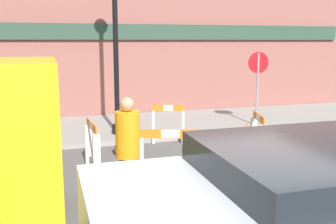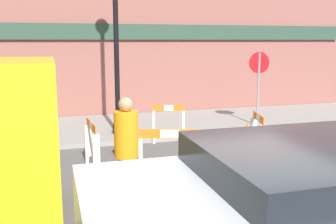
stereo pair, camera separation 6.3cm
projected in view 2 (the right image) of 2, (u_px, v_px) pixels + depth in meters
The scene contains 12 objects.
ground_plane at pixel (234, 220), 5.60m from camera, with size 60.00×60.00×0.00m, color #565451.
sidewalk_slab at pixel (139, 126), 11.53m from camera, with size 18.00×3.59×0.11m.
storefront_facade at pixel (126, 33), 12.81m from camera, with size 18.00×0.22×5.50m.
stop_sign at pixel (259, 77), 11.07m from camera, with size 0.60×0.08×2.10m.
barricade_0 at pixel (169, 159), 6.41m from camera, with size 0.99×0.41×1.11m.
barricade_1 at pixel (258, 138), 7.99m from camera, with size 0.33×0.82×1.06m.
barricade_2 at pixel (169, 123), 9.70m from camera, with size 0.79×0.37×0.97m.
barricade_3 at pixel (92, 144), 7.59m from camera, with size 0.20×0.93×0.99m.
traffic_cone_0 at pixel (221, 166), 7.00m from camera, with size 0.30×0.30×0.64m.
traffic_cone_1 at pixel (247, 137), 8.97m from camera, with size 0.30×0.30×0.73m.
traffic_cone_2 at pixel (120, 141), 8.91m from camera, with size 0.30×0.30×0.55m.
person_worker at pixel (126, 150), 5.80m from camera, with size 0.49×0.49×1.71m.
Camera 2 is at (-2.38, -4.75, 2.52)m, focal length 42.00 mm.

